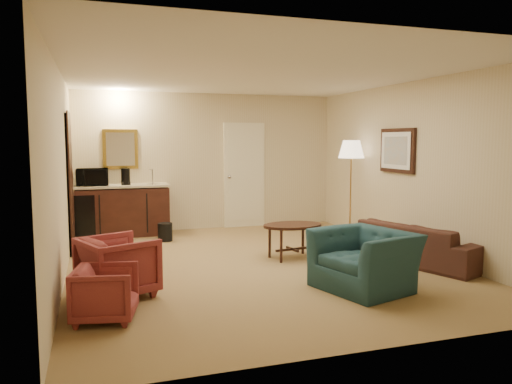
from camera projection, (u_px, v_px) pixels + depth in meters
ground at (257, 264)px, 6.92m from camera, size 6.00×6.00×0.00m
room_walls at (235, 140)px, 7.44m from camera, size 5.02×6.01×2.61m
wetbar_cabinet at (123, 210)px, 8.94m from camera, size 1.64×0.58×0.92m
sofa at (416, 236)px, 6.98m from camera, size 1.20×2.01×0.75m
teal_armchair at (365, 250)px, 5.73m from camera, size 0.94×1.19×0.91m
rose_chair_near at (118, 263)px, 5.47m from camera, size 0.90×0.92×0.74m
rose_chair_far at (106, 291)px, 4.75m from camera, size 0.63×0.66×0.58m
coffee_table at (292, 241)px, 7.26m from camera, size 0.95×0.71×0.50m
floor_lamp at (351, 188)px, 8.83m from camera, size 0.60×0.60×1.72m
waste_bin at (165, 232)px, 8.49m from camera, size 0.26×0.26×0.31m
microwave at (92, 175)px, 8.73m from camera, size 0.54×0.31×0.36m
coffee_maker at (126, 177)px, 8.87m from camera, size 0.20×0.20×0.29m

